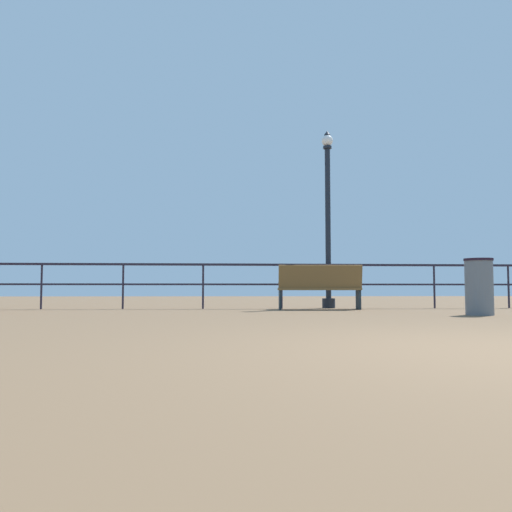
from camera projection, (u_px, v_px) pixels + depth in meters
pier_railing at (320, 276)px, 11.78m from camera, size 22.64×0.05×1.00m
bench_near_left at (320, 285)px, 11.08m from camera, size 1.76×0.65×0.93m
lamppost_center at (328, 219)px, 12.11m from camera, size 0.29×0.29×4.11m
trash_bin at (479, 287)px, 8.67m from camera, size 0.46×0.46×0.93m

